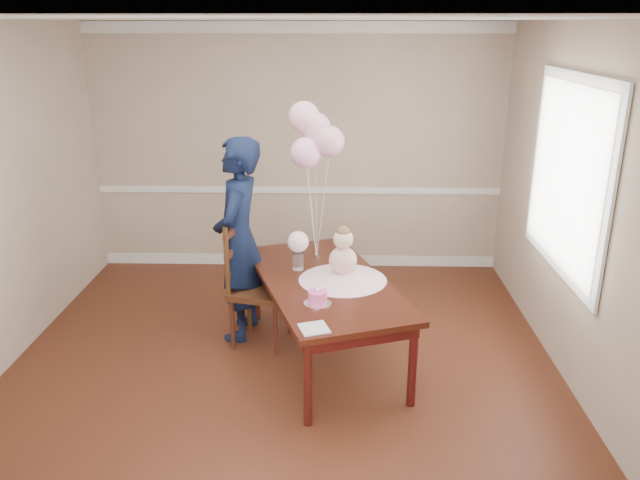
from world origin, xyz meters
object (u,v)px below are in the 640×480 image
(dining_table_top, at_px, (324,282))
(woman, at_px, (239,240))
(birthday_cake, at_px, (318,297))
(dining_chair_seat, at_px, (261,291))

(dining_table_top, distance_m, woman, 0.88)
(birthday_cake, xyz_separation_m, woman, (-0.71, 0.87, 0.14))
(dining_table_top, xyz_separation_m, birthday_cake, (-0.04, -0.46, 0.08))
(dining_table_top, height_order, woman, woman)
(woman, bearing_deg, dining_table_top, 68.29)
(birthday_cake, distance_m, dining_chair_seat, 0.92)
(woman, bearing_deg, dining_chair_seat, 59.76)
(dining_chair_seat, bearing_deg, dining_table_top, -11.32)
(dining_table_top, bearing_deg, dining_chair_seat, 136.20)
(woman, bearing_deg, birthday_cake, 45.96)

